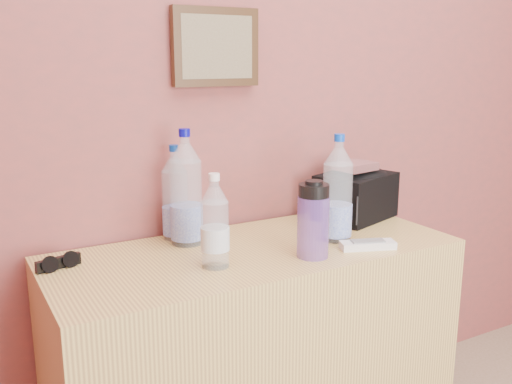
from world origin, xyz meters
TOP-DOWN VIEW (x-y plane):
  - picture_frame at (-0.26, 1.98)m, footprint 0.30×0.03m
  - dresser at (-0.26, 1.72)m, footprint 1.27×0.53m
  - pet_large_b at (-0.43, 1.93)m, footprint 0.08×0.08m
  - pet_large_c at (-0.42, 1.87)m, footprint 0.10×0.10m
  - pet_large_d at (0.01, 1.66)m, footprint 0.09×0.09m
  - pet_small at (-0.43, 1.63)m, footprint 0.08×0.08m
  - nalgene_bottle at (-0.15, 1.57)m, footprint 0.09×0.09m
  - sunglasses at (-0.82, 1.83)m, footprint 0.14×0.08m
  - ac_remote at (0.04, 1.54)m, footprint 0.18×0.11m
  - toiletry_bag at (0.23, 1.84)m, footprint 0.32×0.27m
  - foil_packet at (0.20, 1.81)m, footprint 0.15×0.13m

SIDE VIEW (x-z plane):
  - dresser at x=-0.26m, z-range 0.00..0.79m
  - ac_remote at x=0.04m, z-range 0.79..0.81m
  - sunglasses at x=-0.82m, z-range 0.79..0.82m
  - toiletry_bag at x=0.23m, z-range 0.79..0.98m
  - nalgene_bottle at x=-0.15m, z-range 0.79..1.02m
  - pet_small at x=-0.43m, z-range 0.78..1.04m
  - pet_large_b at x=-0.43m, z-range 0.77..1.08m
  - pet_large_d at x=0.01m, z-range 0.77..1.12m
  - pet_large_c at x=-0.42m, z-range 0.77..1.14m
  - foil_packet at x=0.20m, z-range 0.98..1.01m
  - picture_frame at x=-0.26m, z-range 1.27..1.52m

